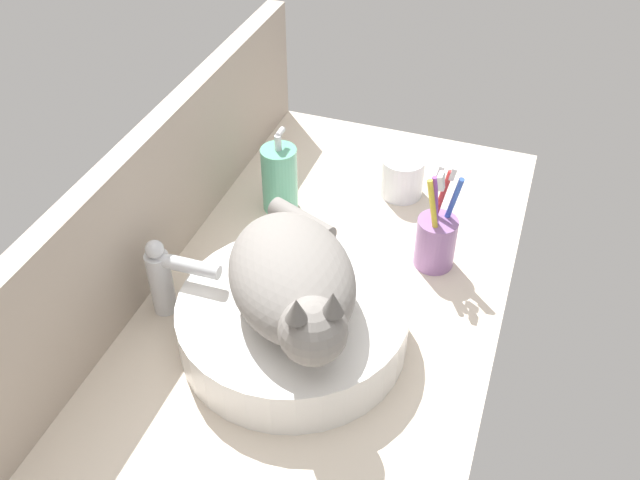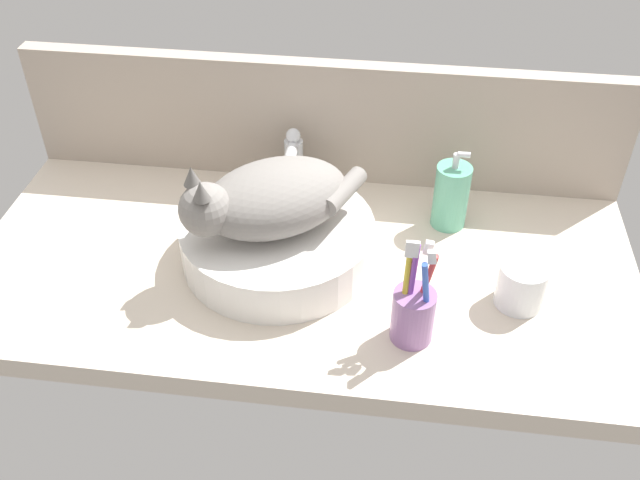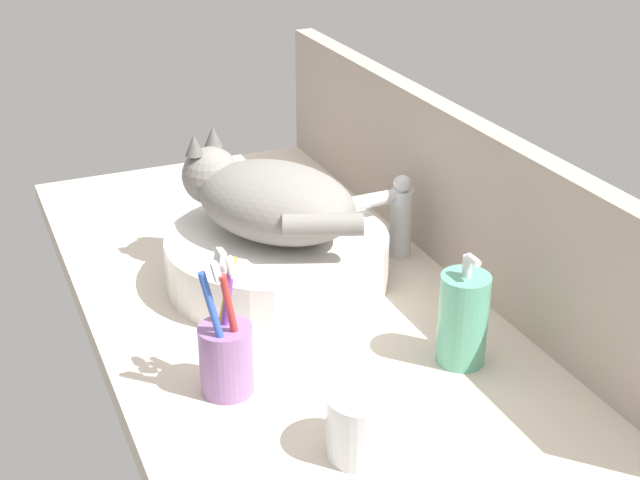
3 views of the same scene
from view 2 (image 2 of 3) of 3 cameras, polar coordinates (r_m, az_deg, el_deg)
name	(u,v)px [view 2 (image 2 of 3)]	position (r cm, az deg, el deg)	size (l,w,h in cm)	color
ground_plane	(303,268)	(126.42, -1.41, -2.25)	(115.96, 57.33, 4.00)	beige
backsplash_panel	(322,121)	(139.69, 0.17, 9.47)	(115.96, 3.60, 24.56)	#AD9E8E
sink_basin	(278,241)	(123.17, -3.40, -0.10)	(33.30, 33.30, 7.55)	white
cat	(268,199)	(116.88, -4.17, 3.29)	(30.23, 28.01, 14.00)	gray
faucet	(293,161)	(137.02, -2.17, 6.35)	(3.60, 11.82, 13.60)	silver
soap_dispenser	(451,196)	(131.48, 10.44, 3.51)	(6.36, 6.36, 15.66)	#60B793
toothbrush_cup	(413,312)	(109.09, 7.48, -5.73)	(6.59, 6.59, 18.72)	#996BA8
water_glass	(521,287)	(119.45, 15.78, -3.65)	(7.96, 7.96, 7.64)	white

